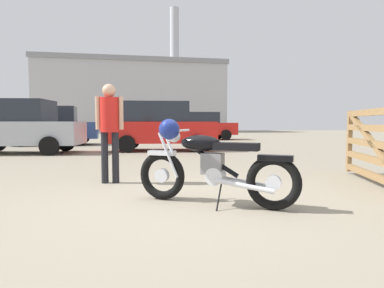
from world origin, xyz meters
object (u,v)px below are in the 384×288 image
blue_hatchback_right (18,126)px  silver_sedan_mid (160,126)px  bystander (110,123)px  timber_gate (382,143)px  dark_sedan_left (52,125)px  red_hatchback_near (201,126)px  vintage_motorcycle (209,165)px

blue_hatchback_right → silver_sedan_mid: bearing=9.9°
bystander → timber_gate: bearing=80.1°
timber_gate → silver_sedan_mid: size_ratio=0.64×
bystander → silver_sedan_mid: silver_sedan_mid is taller
silver_sedan_mid → blue_hatchback_right: (-4.69, -0.71, 0.00)m
bystander → silver_sedan_mid: size_ratio=0.42×
silver_sedan_mid → dark_sedan_left: 6.06m
red_hatchback_near → bystander: bearing=-107.3°
vintage_motorcycle → bystander: bearing=-20.8°
timber_gate → dark_sedan_left: 13.68m
timber_gate → bystander: 4.34m
silver_sedan_mid → bystander: bearing=-96.3°
vintage_motorcycle → blue_hatchback_right: size_ratio=0.48×
dark_sedan_left → red_hatchback_near: dark_sedan_left is taller
bystander → dark_sedan_left: bearing=-155.8°
dark_sedan_left → red_hatchback_near: (7.41, 4.14, -0.08)m
timber_gate → red_hatchback_near: (-0.97, 14.96, 0.13)m
vintage_motorcycle → blue_hatchback_right: 9.08m
dark_sedan_left → silver_sedan_mid: bearing=-43.6°
silver_sedan_mid → red_hatchback_near: (2.46, 7.63, -0.08)m
red_hatchback_near → dark_sedan_left: bearing=-155.0°
vintage_motorcycle → red_hatchback_near: red_hatchback_near is taller
vintage_motorcycle → silver_sedan_mid: (-0.63, 8.06, 0.43)m
silver_sedan_mid → blue_hatchback_right: 4.75m
vintage_motorcycle → timber_gate: bearing=-138.2°
vintage_motorcycle → silver_sedan_mid: bearing=-58.5°
blue_hatchback_right → red_hatchback_near: (7.15, 8.34, -0.08)m
vintage_motorcycle → timber_gate: timber_gate is taller
bystander → red_hatchback_near: bearing=168.5°
red_hatchback_near → vintage_motorcycle: bearing=-100.9°
bystander → blue_hatchback_right: bearing=-144.4°
timber_gate → red_hatchback_near: size_ratio=0.58×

